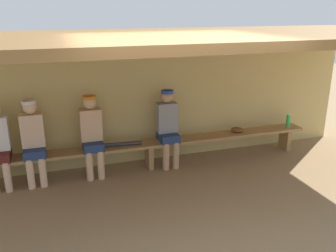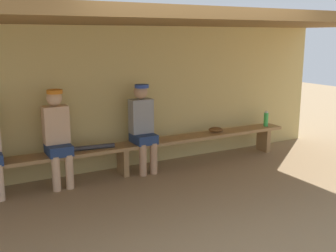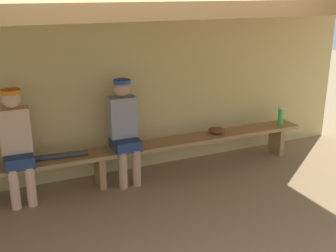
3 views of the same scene
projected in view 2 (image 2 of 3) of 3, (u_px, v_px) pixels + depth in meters
The scene contains 9 objects.
ground_plane at pixel (174, 213), 4.83m from camera, with size 24.00×24.00×0.00m, color #937754.
back_wall at pixel (110, 99), 6.30m from camera, with size 8.00×0.20×2.20m, color tan.
dugout_roof at pixel (146, 18), 4.94m from camera, with size 8.00×2.80×0.12m, color brown.
bench at pixel (123, 150), 6.07m from camera, with size 6.00×0.36×0.46m.
player_rightmost at pixel (143, 124), 6.15m from camera, with size 0.34×0.42×1.34m.
player_shirtless_tan at pixel (57, 134), 5.55m from camera, with size 0.34×0.42×1.34m.
water_bottle_green at pixel (266, 119), 7.30m from camera, with size 0.08×0.08×0.27m.
baseball_glove_worn at pixel (216, 130), 6.86m from camera, with size 0.24×0.17×0.09m, color brown.
baseball_bat at pixel (86, 148), 5.78m from camera, with size 0.07×0.07×0.84m, color #333338.
Camera 2 is at (-2.21, -3.91, 2.05)m, focal length 43.56 mm.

